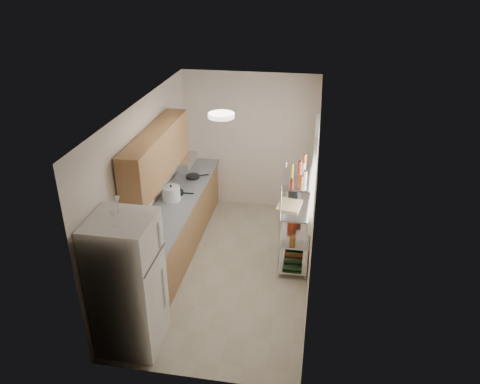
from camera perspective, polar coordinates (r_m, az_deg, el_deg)
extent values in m
cube|color=#ADA38C|center=(7.47, -1.47, -9.19)|extent=(2.50, 4.40, 0.01)
cube|color=white|center=(6.32, -1.74, 10.42)|extent=(2.50, 4.40, 0.01)
cube|color=beige|center=(8.79, 1.19, 6.16)|extent=(2.50, 0.01, 2.60)
cube|color=beige|center=(4.98, -6.57, -11.52)|extent=(2.50, 0.01, 2.60)
cube|color=beige|center=(7.13, -11.54, 0.55)|extent=(0.01, 4.40, 2.60)
cube|color=beige|center=(6.69, 9.02, -1.02)|extent=(0.01, 4.40, 2.60)
cube|color=#9E7043|center=(7.79, -7.55, -3.99)|extent=(0.60, 3.48, 0.86)
cube|color=gray|center=(7.57, -7.64, -1.06)|extent=(0.63, 3.51, 0.04)
cube|color=#B7BABC|center=(6.65, -10.73, -5.55)|extent=(0.52, 0.44, 0.04)
cube|color=#B7BABC|center=(8.87, -3.36, 0.39)|extent=(0.01, 0.55, 0.72)
cube|color=#9E7043|center=(6.94, -10.09, 4.58)|extent=(0.33, 2.20, 0.72)
cube|color=#B7BABC|center=(7.78, -7.57, 3.87)|extent=(0.50, 0.60, 0.12)
cube|color=white|center=(6.90, 9.00, 2.17)|extent=(0.06, 1.00, 1.46)
cube|color=silver|center=(7.56, 6.54, -7.93)|extent=(0.45, 0.90, 0.02)
cube|color=silver|center=(7.32, 6.72, -5.02)|extent=(0.45, 0.90, 0.02)
cube|color=silver|center=(7.10, 6.90, -1.92)|extent=(0.45, 0.90, 0.02)
cube|color=silver|center=(6.87, 7.13, 1.75)|extent=(0.45, 0.90, 0.02)
cylinder|color=silver|center=(6.84, 4.79, -5.16)|extent=(0.02, 0.02, 1.55)
cylinder|color=silver|center=(7.60, 5.41, -1.74)|extent=(0.02, 0.02, 1.55)
cylinder|color=silver|center=(6.82, 8.37, -5.44)|extent=(0.02, 0.02, 1.55)
cylinder|color=silver|center=(7.58, 8.62, -1.98)|extent=(0.02, 0.02, 1.55)
cylinder|color=white|center=(6.05, -2.30, 9.33)|extent=(0.34, 0.34, 0.05)
cube|color=silver|center=(5.83, -13.54, -10.86)|extent=(0.73, 0.73, 1.78)
cylinder|color=white|center=(7.52, -8.38, -0.16)|extent=(0.29, 0.29, 0.23)
cylinder|color=black|center=(7.74, -7.92, -0.08)|extent=(0.30, 0.30, 0.05)
cylinder|color=black|center=(8.28, -5.77, 1.88)|extent=(0.32, 0.32, 0.05)
cube|color=tan|center=(7.10, 6.05, -1.61)|extent=(0.38, 0.46, 0.03)
cube|color=black|center=(7.32, 6.74, 0.31)|extent=(0.20, 0.26, 0.27)
cube|color=#A22F14|center=(7.43, 6.39, -3.65)|extent=(0.14, 0.17, 0.16)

